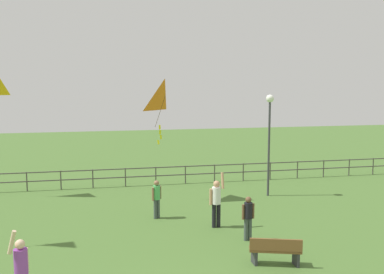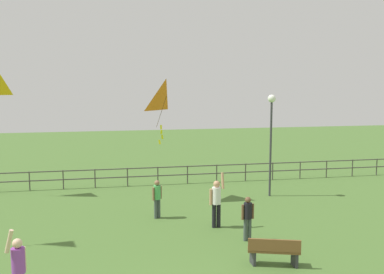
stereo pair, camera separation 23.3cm
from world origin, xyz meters
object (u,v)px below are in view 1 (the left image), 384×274
person_4 (216,200)px  kite_1 (165,97)px  person_0 (157,197)px  person_6 (21,268)px  park_bench (275,250)px  person_2 (248,215)px  lamppost (269,123)px

person_4 → kite_1: bearing=108.5°
person_0 → person_6: bearing=-122.6°
person_6 → person_0: bearing=57.4°
person_4 → park_bench: bearing=-77.5°
park_bench → kite_1: (-2.10, 7.52, 4.19)m
park_bench → person_0: person_0 is taller
park_bench → kite_1: 8.86m
person_2 → person_4: (-0.70, 1.50, 0.16)m
person_2 → person_0: bearing=131.9°
park_bench → person_6: (-6.78, -1.06, 0.54)m
person_4 → person_2: bearing=-65.0°
lamppost → person_4: size_ratio=2.31×
lamppost → person_4: 5.76m
park_bench → person_6: bearing=-171.1°
person_4 → person_0: bearing=142.9°
lamppost → person_2: lamppost is taller
person_2 → person_6: person_6 is taller
lamppost → kite_1: bearing=179.6°
kite_1 → person_4: bearing=-71.5°
park_bench → person_4: 3.76m
person_4 → person_6: size_ratio=1.03×
lamppost → person_6: bearing=-138.1°
person_2 → person_4: 1.67m
person_2 → person_4: bearing=115.0°
lamppost → person_4: (-3.55, -3.86, -2.39)m
person_0 → person_4: size_ratio=0.74×
person_0 → person_4: person_4 is taller
park_bench → kite_1: bearing=105.6°
park_bench → lamppost: bearing=69.8°
person_0 → kite_1: kite_1 is taller
park_bench → person_4: person_4 is taller
kite_1 → person_0: bearing=-106.5°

